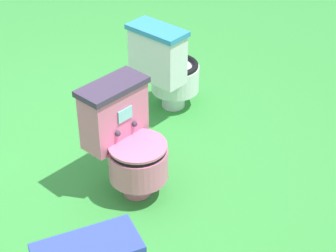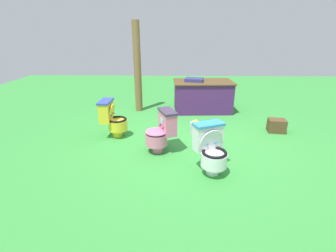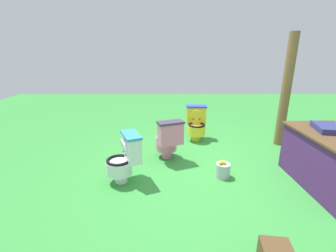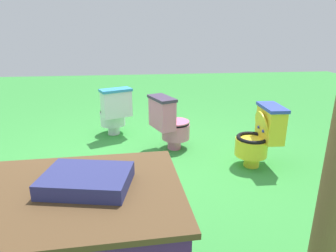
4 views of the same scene
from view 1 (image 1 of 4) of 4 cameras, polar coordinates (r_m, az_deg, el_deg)
ground at (r=4.10m, az=-13.38°, el=-3.77°), size 14.00×14.00×0.00m
toilet_pink at (r=3.59m, az=-3.98°, el=-1.42°), size 0.60×0.55×0.73m
toilet_white at (r=4.39m, az=-0.08°, el=5.77°), size 0.56×0.61×0.73m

